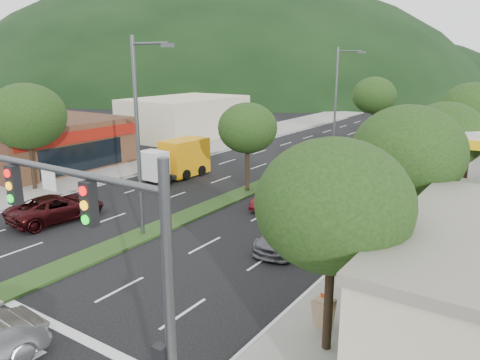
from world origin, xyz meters
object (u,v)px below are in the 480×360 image
Objects in this scene: tree_r_b at (408,153)px; tree_r_d at (473,111)px; car_queue_e at (354,155)px; tree_r_c at (445,135)px; car_queue_b at (287,233)px; box_truck at (178,160)px; tree_l_a at (27,116)px; a_frame_sign at (323,311)px; streetlight_near at (140,129)px; traffic_signal at (115,251)px; motorhome at (408,167)px; tree_med_far at (374,95)px; car_queue_a at (308,179)px; streetlight_mid at (338,96)px; tree_r_a at (334,205)px; car_queue_c at (273,198)px; car_queue_d at (349,169)px; suv_maroon at (57,208)px; tree_med_near at (247,128)px.

tree_r_b is 18.00m from tree_r_d.
tree_r_b is at bearing -70.60° from car_queue_e.
tree_r_c reaches higher than car_queue_b.
box_truck is (-18.64, 6.48, -3.67)m from tree_r_b.
tree_l_a is 5.33× the size of a_frame_sign.
tree_r_b is 12.47m from streetlight_near.
traffic_signal is 0.85× the size of motorhome.
tree_med_far reaches higher than car_queue_a.
streetlight_mid is 1.68× the size of box_truck.
car_queue_a is (2.99, -12.13, -4.82)m from streetlight_mid.
tree_r_b is 6.80m from car_queue_b.
tree_med_far is at bearing 95.23° from car_queue_b.
tree_r_a reaches higher than car_queue_c.
car_queue_e is at bearing 103.65° from car_queue_d.
tree_r_c is 1.37× the size of car_queue_b.
tree_r_a is 0.81× the size of motorhome.
suv_maroon is at bearing -134.93° from car_queue_c.
streetlight_near is at bearing -90.00° from streetlight_mid.
motorhome is (14.77, 17.67, 0.91)m from suv_maroon.
traffic_signal is at bearing -75.67° from streetlight_mid.
tree_r_a is at bearing -52.99° from car_queue_c.
tree_r_a reaches higher than car_queue_a.
tree_r_d reaches higher than car_queue_c.
car_queue_b is (-5.10, -1.13, -4.35)m from tree_r_b.
a_frame_sign is (17.20, -2.00, 0.01)m from suv_maroon.
tree_l_a is 17.44m from car_queue_c.
car_queue_b is 15.22m from car_queue_d.
suv_maroon is at bearing -143.85° from tree_r_c.
streetlight_near is at bearing -103.07° from car_queue_e.
tree_r_c is 16.85m from streetlight_near.
car_queue_e is (-9.18, 18.87, -4.28)m from tree_r_b.
tree_l_a is 1.36× the size of suv_maroon.
tree_l_a is 1.63× the size of car_queue_a.
tree_r_c is at bearing 90.00° from tree_r_b.
a_frame_sign is at bearing 146.62° from box_truck.
tree_l_a is (-24.50, -20.00, 0.00)m from tree_r_d.
tree_r_a reaches higher than car_queue_e.
car_queue_e reaches higher than suv_maroon.
suv_maroon is (-5.97, -0.98, -4.84)m from streetlight_near.
car_queue_b is (3.71, -10.00, -0.07)m from car_queue_a.
tree_med_far is (0.00, 26.00, 0.58)m from tree_med_near.
car_queue_b is 3.48× the size of a_frame_sign.
tree_med_far is 1.90× the size of car_queue_c.
tree_l_a is at bearing -118.92° from streetlight_mid.
streetlight_mid is at bearing 100.84° from car_queue_c.
car_queue_c is (-5.76, 17.41, -4.04)m from traffic_signal.
tree_l_a reaches higher than tree_r_c.
streetlight_mid is 1.87× the size of suv_maroon.
tree_r_b is 13.21m from car_queue_a.
car_queue_e is (8.58, 23.85, 0.01)m from suv_maroon.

